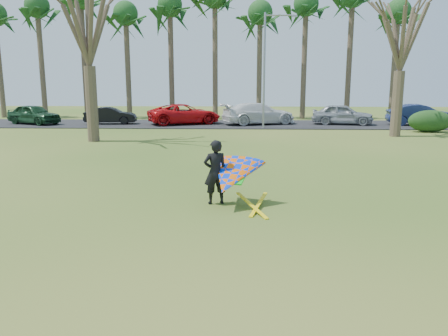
{
  "coord_description": "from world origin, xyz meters",
  "views": [
    {
      "loc": [
        0.47,
        -9.47,
        3.4
      ],
      "look_at": [
        0.0,
        2.0,
        1.1
      ],
      "focal_mm": 35.0,
      "sensor_mm": 36.0,
      "label": 1
    }
  ],
  "objects_px": {
    "kite_flyer": "(229,176)",
    "bare_tree_right": "(403,26)",
    "bare_tree_left": "(87,15)",
    "car_2": "(184,114)",
    "streetlight": "(267,65)",
    "car_0": "(34,114)",
    "car_1": "(111,116)",
    "car_3": "(259,114)",
    "car_4": "(342,114)",
    "car_5": "(420,115)"
  },
  "relations": [
    {
      "from": "kite_flyer",
      "to": "bare_tree_right",
      "type": "bearing_deg",
      "value": 58.09
    },
    {
      "from": "bare_tree_left",
      "to": "car_2",
      "type": "height_order",
      "value": "bare_tree_left"
    },
    {
      "from": "streetlight",
      "to": "car_0",
      "type": "height_order",
      "value": "streetlight"
    },
    {
      "from": "car_1",
      "to": "car_2",
      "type": "relative_size",
      "value": 0.7
    },
    {
      "from": "streetlight",
      "to": "car_3",
      "type": "height_order",
      "value": "streetlight"
    },
    {
      "from": "bare_tree_right",
      "to": "car_1",
      "type": "relative_size",
      "value": 2.32
    },
    {
      "from": "bare_tree_left",
      "to": "streetlight",
      "type": "height_order",
      "value": "bare_tree_left"
    },
    {
      "from": "bare_tree_right",
      "to": "car_4",
      "type": "distance_m",
      "value": 9.11
    },
    {
      "from": "car_5",
      "to": "kite_flyer",
      "type": "relative_size",
      "value": 2.02
    },
    {
      "from": "car_0",
      "to": "car_2",
      "type": "xyz_separation_m",
      "value": [
        11.8,
        0.51,
        0.02
      ]
    },
    {
      "from": "car_5",
      "to": "kite_flyer",
      "type": "distance_m",
      "value": 26.21
    },
    {
      "from": "car_4",
      "to": "streetlight",
      "type": "bearing_deg",
      "value": 125.18
    },
    {
      "from": "bare_tree_right",
      "to": "car_3",
      "type": "xyz_separation_m",
      "value": [
        -8.23,
        6.78,
        -5.67
      ]
    },
    {
      "from": "car_3",
      "to": "car_4",
      "type": "distance_m",
      "value": 6.48
    },
    {
      "from": "car_1",
      "to": "car_5",
      "type": "xyz_separation_m",
      "value": [
        23.86,
        -0.11,
        0.14
      ]
    },
    {
      "from": "streetlight",
      "to": "car_2",
      "type": "height_order",
      "value": "streetlight"
    },
    {
      "from": "car_0",
      "to": "car_4",
      "type": "relative_size",
      "value": 0.96
    },
    {
      "from": "car_2",
      "to": "car_3",
      "type": "relative_size",
      "value": 0.98
    },
    {
      "from": "car_5",
      "to": "bare_tree_right",
      "type": "bearing_deg",
      "value": 155.88
    },
    {
      "from": "kite_flyer",
      "to": "car_2",
      "type": "bearing_deg",
      "value": 100.5
    },
    {
      "from": "car_2",
      "to": "kite_flyer",
      "type": "relative_size",
      "value": 2.36
    },
    {
      "from": "car_5",
      "to": "kite_flyer",
      "type": "xyz_separation_m",
      "value": [
        -13.88,
        -22.24,
        -0.0
      ]
    },
    {
      "from": "bare_tree_left",
      "to": "car_3",
      "type": "height_order",
      "value": "bare_tree_left"
    },
    {
      "from": "car_1",
      "to": "car_5",
      "type": "height_order",
      "value": "car_5"
    },
    {
      "from": "car_0",
      "to": "kite_flyer",
      "type": "height_order",
      "value": "kite_flyer"
    },
    {
      "from": "bare_tree_left",
      "to": "car_0",
      "type": "height_order",
      "value": "bare_tree_left"
    },
    {
      "from": "car_0",
      "to": "kite_flyer",
      "type": "relative_size",
      "value": 1.87
    },
    {
      "from": "bare_tree_right",
      "to": "car_3",
      "type": "distance_m",
      "value": 12.08
    },
    {
      "from": "car_1",
      "to": "car_4",
      "type": "relative_size",
      "value": 0.85
    },
    {
      "from": "bare_tree_left",
      "to": "car_5",
      "type": "bearing_deg",
      "value": 23.12
    },
    {
      "from": "streetlight",
      "to": "car_2",
      "type": "relative_size",
      "value": 1.42
    },
    {
      "from": "car_0",
      "to": "car_5",
      "type": "distance_m",
      "value": 29.85
    },
    {
      "from": "bare_tree_left",
      "to": "car_0",
      "type": "bearing_deg",
      "value": 130.51
    },
    {
      "from": "bare_tree_left",
      "to": "streetlight",
      "type": "xyz_separation_m",
      "value": [
        10.16,
        7.0,
        -2.45
      ]
    },
    {
      "from": "car_4",
      "to": "kite_flyer",
      "type": "relative_size",
      "value": 1.94
    },
    {
      "from": "bare_tree_left",
      "to": "car_3",
      "type": "distance_m",
      "value": 15.08
    },
    {
      "from": "car_3",
      "to": "car_5",
      "type": "bearing_deg",
      "value": -111.82
    },
    {
      "from": "car_3",
      "to": "car_4",
      "type": "bearing_deg",
      "value": -109.24
    },
    {
      "from": "car_4",
      "to": "car_5",
      "type": "relative_size",
      "value": 0.96
    },
    {
      "from": "car_0",
      "to": "car_2",
      "type": "bearing_deg",
      "value": -63.24
    },
    {
      "from": "bare_tree_right",
      "to": "kite_flyer",
      "type": "distance_m",
      "value": 19.51
    },
    {
      "from": "bare_tree_right",
      "to": "kite_flyer",
      "type": "height_order",
      "value": "bare_tree_right"
    },
    {
      "from": "streetlight",
      "to": "car_4",
      "type": "xyz_separation_m",
      "value": [
        6.09,
        2.87,
        -3.61
      ]
    },
    {
      "from": "car_0",
      "to": "car_1",
      "type": "xyz_separation_m",
      "value": [
        5.98,
        0.34,
        -0.11
      ]
    },
    {
      "from": "car_4",
      "to": "car_5",
      "type": "height_order",
      "value": "car_5"
    },
    {
      "from": "car_0",
      "to": "car_4",
      "type": "distance_m",
      "value": 24.09
    },
    {
      "from": "car_0",
      "to": "car_1",
      "type": "distance_m",
      "value": 5.99
    },
    {
      "from": "streetlight",
      "to": "car_5",
      "type": "distance_m",
      "value": 12.62
    },
    {
      "from": "car_0",
      "to": "car_3",
      "type": "bearing_deg",
      "value": -63.72
    },
    {
      "from": "bare_tree_right",
      "to": "kite_flyer",
      "type": "xyz_separation_m",
      "value": [
        -9.86,
        -15.84,
        -5.71
      ]
    }
  ]
}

